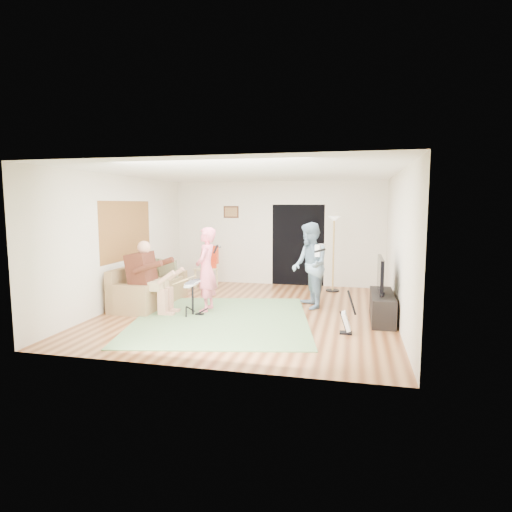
# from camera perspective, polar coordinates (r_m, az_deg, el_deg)

# --- Properties ---
(floor) EXTENTS (6.00, 6.00, 0.00)m
(floor) POSITION_cam_1_polar(r_m,az_deg,el_deg) (8.51, -0.82, -7.42)
(floor) COLOR brown
(floor) RESTS_ON ground
(walls) EXTENTS (5.50, 6.00, 2.70)m
(walls) POSITION_cam_1_polar(r_m,az_deg,el_deg) (8.28, -0.84, 1.67)
(walls) COLOR beige
(walls) RESTS_ON floor
(ceiling) EXTENTS (6.00, 6.00, 0.00)m
(ceiling) POSITION_cam_1_polar(r_m,az_deg,el_deg) (8.27, -0.85, 11.03)
(ceiling) COLOR white
(ceiling) RESTS_ON walls
(window_blinds) EXTENTS (0.00, 2.05, 2.05)m
(window_blinds) POSITION_cam_1_polar(r_m,az_deg,el_deg) (9.48, -16.88, 3.25)
(window_blinds) COLOR #9A652F
(window_blinds) RESTS_ON walls
(doorway) EXTENTS (2.10, 0.00, 2.10)m
(doorway) POSITION_cam_1_polar(r_m,az_deg,el_deg) (11.14, 5.62, 1.44)
(doorway) COLOR black
(doorway) RESTS_ON walls
(picture_frame) EXTENTS (0.42, 0.03, 0.32)m
(picture_frame) POSITION_cam_1_polar(r_m,az_deg,el_deg) (11.46, -3.34, 5.88)
(picture_frame) COLOR #3F2314
(picture_frame) RESTS_ON walls
(area_rug) EXTENTS (3.76, 4.01, 0.02)m
(area_rug) POSITION_cam_1_polar(r_m,az_deg,el_deg) (7.96, -4.64, -8.39)
(area_rug) COLOR #587B4B
(area_rug) RESTS_ON floor
(sofa) EXTENTS (0.85, 2.06, 0.83)m
(sofa) POSITION_cam_1_polar(r_m,az_deg,el_deg) (9.38, -14.36, -4.55)
(sofa) COLOR olive
(sofa) RESTS_ON floor
(drummer) EXTENTS (0.92, 0.51, 1.41)m
(drummer) POSITION_cam_1_polar(r_m,az_deg,el_deg) (8.57, -13.87, -3.77)
(drummer) COLOR #4E2316
(drummer) RESTS_ON sofa
(drum_kit) EXTENTS (0.36, 0.65, 0.66)m
(drum_kit) POSITION_cam_1_polar(r_m,az_deg,el_deg) (8.27, -8.44, -5.85)
(drum_kit) COLOR black
(drum_kit) RESTS_ON floor
(singer) EXTENTS (0.42, 0.62, 1.66)m
(singer) POSITION_cam_1_polar(r_m,az_deg,el_deg) (8.45, -6.66, -1.82)
(singer) COLOR #FD6E86
(singer) RESTS_ON floor
(microphone) EXTENTS (0.06, 0.06, 0.24)m
(microphone) POSITION_cam_1_polar(r_m,az_deg,el_deg) (8.33, -5.40, 0.92)
(microphone) COLOR black
(microphone) RESTS_ON singer
(guitarist) EXTENTS (0.92, 1.03, 1.75)m
(guitarist) POSITION_cam_1_polar(r_m,az_deg,el_deg) (8.72, 7.17, -1.26)
(guitarist) COLOR #7390A8
(guitarist) RESTS_ON floor
(guitar_held) EXTENTS (0.28, 0.61, 0.26)m
(guitar_held) POSITION_cam_1_polar(r_m,az_deg,el_deg) (8.67, 8.52, 0.76)
(guitar_held) COLOR white
(guitar_held) RESTS_ON guitarist
(guitar_spare) EXTENTS (0.26, 0.24, 0.73)m
(guitar_spare) POSITION_cam_1_polar(r_m,az_deg,el_deg) (7.21, 11.98, -8.51)
(guitar_spare) COLOR black
(guitar_spare) RESTS_ON floor
(torchiere_lamp) EXTENTS (0.33, 0.33, 1.82)m
(torchiere_lamp) POSITION_cam_1_polar(r_m,az_deg,el_deg) (10.45, 10.32, 2.09)
(torchiere_lamp) COLOR black
(torchiere_lamp) RESTS_ON floor
(dining_chair) EXTENTS (0.57, 0.60, 1.06)m
(dining_chair) POSITION_cam_1_polar(r_m,az_deg,el_deg) (10.90, -6.60, -2.26)
(dining_chair) COLOR beige
(dining_chair) RESTS_ON floor
(tv_cabinet) EXTENTS (0.40, 1.40, 0.50)m
(tv_cabinet) POSITION_cam_1_polar(r_m,az_deg,el_deg) (8.17, 16.46, -6.51)
(tv_cabinet) COLOR black
(tv_cabinet) RESTS_ON floor
(television) EXTENTS (0.06, 1.07, 0.61)m
(television) POSITION_cam_1_polar(r_m,az_deg,el_deg) (8.05, 16.25, -2.35)
(television) COLOR black
(television) RESTS_ON tv_cabinet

